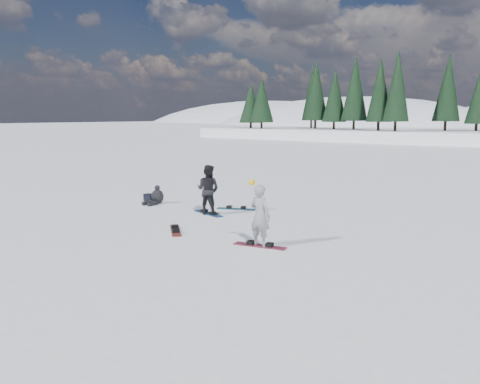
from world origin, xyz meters
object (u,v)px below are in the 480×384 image
at_px(seated_rider, 157,197).
at_px(gear_bag, 149,198).
at_px(snowboarder_man, 208,190).
at_px(snowboard_loose_b, 175,231).
at_px(snowboarder_woman, 260,215).
at_px(snowboard_loose_c, 236,209).

bearing_deg(seated_rider, gear_bag, 159.40).
relative_size(snowboarder_man, seated_rider, 2.00).
xyz_separation_m(seated_rider, snowboard_loose_b, (3.84, -2.85, -0.28)).
xyz_separation_m(snowboarder_woman, seated_rider, (-6.94, 2.72, -0.58)).
bearing_deg(snowboard_loose_b, seated_rider, -174.22).
distance_m(snowboarder_woman, gear_bag, 8.23).
bearing_deg(snowboarder_man, snowboard_loose_b, 95.49).
bearing_deg(snowboarder_man, snowboard_loose_c, -115.43).
height_order(seated_rider, snowboard_loose_b, seated_rider).
xyz_separation_m(snowboarder_woman, snowboard_loose_c, (-3.63, 3.74, -0.86)).
relative_size(gear_bag, snowboard_loose_c, 0.30).
relative_size(snowboarder_man, gear_bag, 4.03).
bearing_deg(snowboard_loose_b, snowboard_loose_c, 140.17).
bearing_deg(snowboard_loose_c, seated_rider, 173.89).
relative_size(snowboarder_man, snowboard_loose_b, 1.21).
height_order(snowboarder_woman, seated_rider, snowboarder_woman).
bearing_deg(snowboard_loose_c, snowboarder_man, -126.19).
distance_m(seated_rider, snowboard_loose_c, 3.47).
relative_size(snowboarder_woman, seated_rider, 2.07).
xyz_separation_m(snowboarder_man, gear_bag, (-3.71, 0.53, -0.76)).
distance_m(snowboarder_man, snowboard_loose_c, 1.61).
bearing_deg(snowboarder_man, snowboarder_woman, 135.72).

